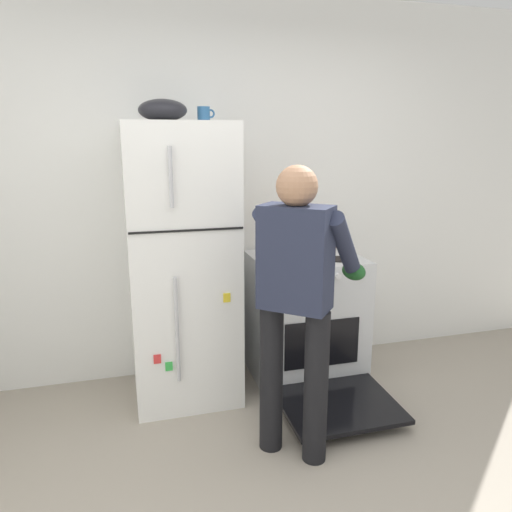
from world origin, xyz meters
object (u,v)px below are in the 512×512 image
object	(u,v)px
red_pot	(287,250)
mixing_bowl	(163,110)
stove_range	(306,319)
coffee_mug	(204,114)
person_cook	(298,288)
pepper_mill	(334,237)
refrigerator	(182,265)

from	to	relation	value
red_pot	mixing_bowl	bearing A→B (deg)	176.43
red_pot	stove_range	bearing A→B (deg)	11.33
coffee_mug	mixing_bowl	size ratio (longest dim) A/B	0.38
person_cook	pepper_mill	xyz separation A→B (m)	(0.68, 1.03, 0.03)
person_cook	mixing_bowl	size ratio (longest dim) A/B	5.41
mixing_bowl	refrigerator	bearing A→B (deg)	-0.22
refrigerator	stove_range	world-z (taller)	refrigerator
red_pot	coffee_mug	xyz separation A→B (m)	(-0.54, 0.10, 0.90)
stove_range	person_cook	bearing A→B (deg)	-114.79
person_cook	mixing_bowl	xyz separation A→B (m)	(-0.59, 0.83, 0.93)
refrigerator	stove_range	xyz separation A→B (m)	(0.88, -0.02, -0.47)
refrigerator	person_cook	xyz separation A→B (m)	(0.51, -0.83, 0.05)
stove_range	person_cook	xyz separation A→B (m)	(-0.38, -0.81, 0.51)
refrigerator	pepper_mill	size ratio (longest dim) A/B	11.82
pepper_mill	mixing_bowl	size ratio (longest dim) A/B	0.52
refrigerator	mixing_bowl	world-z (taller)	mixing_bowl
stove_range	mixing_bowl	world-z (taller)	mixing_bowl
coffee_mug	pepper_mill	world-z (taller)	coffee_mug
refrigerator	pepper_mill	world-z (taller)	refrigerator
refrigerator	stove_range	bearing A→B (deg)	-1.15
refrigerator	red_pot	bearing A→B (deg)	-3.95
person_cook	mixing_bowl	world-z (taller)	mixing_bowl
refrigerator	red_pot	distance (m)	0.73
refrigerator	coffee_mug	distance (m)	0.98
stove_range	pepper_mill	world-z (taller)	pepper_mill
coffee_mug	mixing_bowl	bearing A→B (deg)	-169.22
red_pot	mixing_bowl	xyz separation A→B (m)	(-0.80, 0.05, 0.91)
refrigerator	mixing_bowl	size ratio (longest dim) A/B	6.17
pepper_mill	mixing_bowl	xyz separation A→B (m)	(-1.26, -0.20, 0.90)
red_pot	pepper_mill	world-z (taller)	pepper_mill
refrigerator	pepper_mill	xyz separation A→B (m)	(1.18, 0.20, 0.08)
stove_range	coffee_mug	bearing A→B (deg)	174.44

